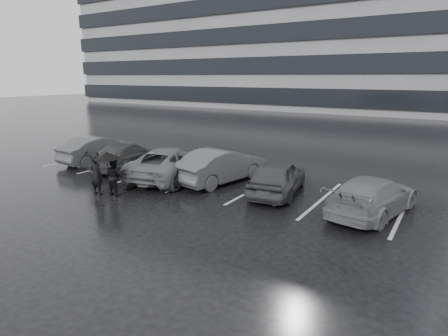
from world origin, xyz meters
The scene contains 12 objects.
ground centered at (0.00, 0.00, 0.00)m, with size 160.00×160.00×0.00m, color black.
office_building centered at (-22.00, 48.00, 14.34)m, with size 61.00×26.00×29.00m.
car_main centered at (1.65, 2.28, 0.70)m, with size 1.65×4.10×1.40m, color black.
car_west_a centered at (-1.16, 2.55, 0.75)m, with size 1.58×4.53×1.49m, color #2C2C2E.
car_west_b centered at (-3.44, 1.82, 0.72)m, with size 2.38×5.17×1.44m, color #4A4B4D.
car_west_c centered at (-6.61, 2.11, 0.66)m, with size 1.84×4.52×1.31m, color black.
car_west_d centered at (-8.91, 2.33, 0.72)m, with size 1.52×4.36×1.44m, color #2C2C2E.
car_east centered at (5.31, 1.94, 0.65)m, with size 1.81×4.46×1.30m, color #4A4B4D.
pedestrian_left centered at (-4.35, -1.59, 0.79)m, with size 0.58×0.38×1.58m, color black.
pedestrian_right centered at (-3.75, -1.24, 0.74)m, with size 0.71×0.56×1.47m, color black.
umbrella centered at (-3.92, -1.37, 1.58)m, with size 1.03×1.03×1.74m.
stall_stripes centered at (-0.80, 2.50, 0.00)m, with size 19.72×5.00×0.00m.
Camera 1 is at (7.48, -10.92, 4.56)m, focal length 30.00 mm.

